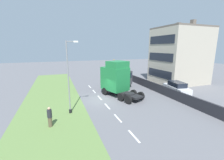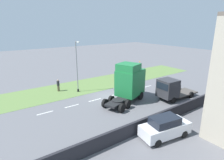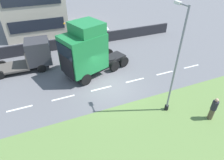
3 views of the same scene
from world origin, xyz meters
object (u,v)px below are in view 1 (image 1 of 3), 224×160
at_px(parked_car, 176,88).
at_px(pedestrian, 50,117).
at_px(flatbed_truck, 123,78).
at_px(lamp_post, 69,80).
at_px(lorry_cab, 116,78).

relative_size(parked_car, pedestrian, 2.62).
xyz_separation_m(flatbed_truck, pedestrian, (-11.68, -10.55, -0.61)).
bearing_deg(pedestrian, flatbed_truck, 42.11).
bearing_deg(flatbed_truck, parked_car, 128.33).
distance_m(flatbed_truck, pedestrian, 15.75).
height_order(flatbed_truck, lamp_post, lamp_post).
bearing_deg(parked_car, flatbed_truck, 134.60).
xyz_separation_m(lamp_post, pedestrian, (-1.96, -2.26, -2.60)).
distance_m(flatbed_truck, lamp_post, 12.93).
bearing_deg(flatbed_truck, lamp_post, 43.55).
height_order(parked_car, pedestrian, parked_car).
relative_size(lorry_cab, lamp_post, 0.91).
xyz_separation_m(lorry_cab, lamp_post, (-6.64, -3.98, 1.05)).
distance_m(lorry_cab, lamp_post, 7.81).
height_order(lorry_cab, lamp_post, lamp_post).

